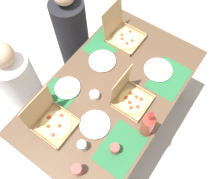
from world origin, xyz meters
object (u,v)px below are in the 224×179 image
at_px(plate_far_right, 158,70).
at_px(soda_bottle, 148,125).
at_px(diner_right_seat, 73,39).
at_px(plate_middle, 102,61).
at_px(plate_near_left, 67,88).
at_px(diner_left_seat, 24,90).
at_px(cup_dark, 115,149).
at_px(pizza_box_corner_right, 52,122).
at_px(condiment_bowl, 95,95).
at_px(cup_clear_left, 47,97).
at_px(pizza_box_center, 123,35).
at_px(plate_near_right, 95,124).
at_px(cup_red, 77,170).
at_px(pizza_box_edge_far, 130,97).
at_px(cup_clear_right, 82,146).

height_order(plate_far_right, soda_bottle, soda_bottle).
bearing_deg(diner_right_seat, plate_middle, -109.41).
distance_m(plate_near_left, diner_left_seat, 0.53).
relative_size(soda_bottle, cup_dark, 3.67).
bearing_deg(diner_right_seat, plate_near_left, -141.72).
bearing_deg(pizza_box_corner_right, plate_near_left, 19.94).
xyz_separation_m(plate_middle, diner_left_seat, (-0.53, 0.51, -0.25)).
distance_m(condiment_bowl, diner_left_seat, 0.74).
height_order(cup_clear_left, diner_right_seat, diner_right_seat).
bearing_deg(soda_bottle, plate_middle, 63.05).
bearing_deg(plate_far_right, pizza_box_center, 74.78).
xyz_separation_m(plate_near_right, cup_dark, (-0.07, -0.23, 0.04)).
bearing_deg(diner_right_seat, pizza_box_center, -75.05).
relative_size(plate_near_left, diner_left_seat, 0.18).
relative_size(pizza_box_center, plate_far_right, 1.31).
bearing_deg(plate_near_left, plate_far_right, -41.72).
bearing_deg(cup_red, soda_bottle, -23.84).
relative_size(condiment_bowl, diner_left_seat, 0.07).
bearing_deg(pizza_box_center, pizza_box_edge_far, -141.11).
bearing_deg(pizza_box_corner_right, condiment_bowl, -18.08).
bearing_deg(pizza_box_edge_far, plate_near_left, 113.78).
bearing_deg(diner_left_seat, condiment_bowl, -71.38).
xyz_separation_m(plate_near_left, plate_far_right, (0.57, -0.51, 0.00)).
relative_size(soda_bottle, condiment_bowl, 4.17).
relative_size(plate_middle, cup_red, 2.18).
relative_size(plate_middle, cup_clear_right, 2.66).
bearing_deg(plate_far_right, condiment_bowl, 150.27).
relative_size(cup_red, condiment_bowl, 1.36).
height_order(diner_left_seat, diner_right_seat, diner_right_seat).
bearing_deg(cup_clear_right, diner_right_seat, 44.20).
xyz_separation_m(pizza_box_center, soda_bottle, (-0.63, -0.62, 0.08)).
bearing_deg(cup_clear_left, diner_left_seat, 87.98).
relative_size(plate_far_right, diner_right_seat, 0.20).
bearing_deg(diner_right_seat, pizza_box_edge_far, -111.14).
relative_size(pizza_box_corner_right, pizza_box_center, 0.97).
relative_size(plate_near_right, cup_clear_left, 2.08).
bearing_deg(soda_bottle, plate_near_right, 117.79).
height_order(plate_near_left, cup_clear_left, cup_clear_left).
distance_m(cup_red, diner_right_seat, 1.38).
bearing_deg(cup_clear_right, cup_dark, -60.19).
xyz_separation_m(diner_left_seat, diner_right_seat, (0.70, -0.00, 0.02)).
bearing_deg(condiment_bowl, plate_near_left, 107.06).
xyz_separation_m(plate_far_right, condiment_bowl, (-0.50, 0.29, 0.02)).
distance_m(plate_near_right, diner_left_seat, 0.84).
bearing_deg(pizza_box_edge_far, condiment_bowl, 119.37).
distance_m(pizza_box_edge_far, pizza_box_center, 0.62).
height_order(pizza_box_edge_far, soda_bottle, soda_bottle).
xyz_separation_m(plate_middle, cup_clear_right, (-0.67, -0.32, 0.03)).
height_order(cup_red, diner_left_seat, diner_left_seat).
height_order(plate_middle, cup_dark, cup_dark).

